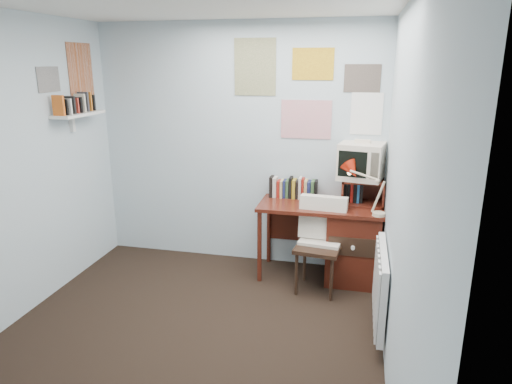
{
  "coord_description": "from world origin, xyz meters",
  "views": [
    {
      "loc": [
        1.23,
        -2.79,
        2.1
      ],
      "look_at": [
        0.38,
        0.91,
        1.02
      ],
      "focal_mm": 32.0,
      "sensor_mm": 36.0,
      "label": 1
    }
  ],
  "objects_px": {
    "crt_tv": "(362,159)",
    "wall_shelf": "(78,114)",
    "desk_chair": "(318,248)",
    "tv_riser": "(363,192)",
    "radiator": "(381,286)",
    "desk": "(347,241)",
    "desk_lamp": "(380,193)"
  },
  "relations": [
    {
      "from": "desk",
      "to": "radiator",
      "type": "bearing_deg",
      "value": -72.76
    },
    {
      "from": "desk",
      "to": "tv_riser",
      "type": "relative_size",
      "value": 3.0
    },
    {
      "from": "tv_riser",
      "to": "radiator",
      "type": "xyz_separation_m",
      "value": [
        0.17,
        -1.04,
        -0.47
      ]
    },
    {
      "from": "desk_lamp",
      "to": "crt_tv",
      "type": "relative_size",
      "value": 1.04
    },
    {
      "from": "desk",
      "to": "radiator",
      "type": "distance_m",
      "value": 0.97
    },
    {
      "from": "crt_tv",
      "to": "desk_lamp",
      "type": "bearing_deg",
      "value": -52.26
    },
    {
      "from": "desk_lamp",
      "to": "desk_chair",
      "type": "bearing_deg",
      "value": 169.46
    },
    {
      "from": "desk_chair",
      "to": "desk_lamp",
      "type": "bearing_deg",
      "value": 16.56
    },
    {
      "from": "desk",
      "to": "desk_lamp",
      "type": "height_order",
      "value": "desk_lamp"
    },
    {
      "from": "crt_tv",
      "to": "wall_shelf",
      "type": "relative_size",
      "value": 0.65
    },
    {
      "from": "tv_riser",
      "to": "wall_shelf",
      "type": "xyz_separation_m",
      "value": [
        -2.69,
        -0.49,
        0.74
      ]
    },
    {
      "from": "desk_lamp",
      "to": "wall_shelf",
      "type": "bearing_deg",
      "value": 163.46
    },
    {
      "from": "desk_chair",
      "to": "radiator",
      "type": "height_order",
      "value": "desk_chair"
    },
    {
      "from": "radiator",
      "to": "wall_shelf",
      "type": "height_order",
      "value": "wall_shelf"
    },
    {
      "from": "desk_lamp",
      "to": "desk",
      "type": "bearing_deg",
      "value": 120.96
    },
    {
      "from": "tv_riser",
      "to": "wall_shelf",
      "type": "bearing_deg",
      "value": -169.68
    },
    {
      "from": "tv_riser",
      "to": "desk_chair",
      "type": "bearing_deg",
      "value": -132.02
    },
    {
      "from": "desk_lamp",
      "to": "radiator",
      "type": "distance_m",
      "value": 0.9
    },
    {
      "from": "wall_shelf",
      "to": "desk_chair",
      "type": "bearing_deg",
      "value": 1.85
    },
    {
      "from": "tv_riser",
      "to": "desk_lamp",
      "type": "bearing_deg",
      "value": -65.56
    },
    {
      "from": "desk_chair",
      "to": "tv_riser",
      "type": "xyz_separation_m",
      "value": [
        0.37,
        0.42,
        0.45
      ]
    },
    {
      "from": "wall_shelf",
      "to": "crt_tv",
      "type": "bearing_deg",
      "value": 10.86
    },
    {
      "from": "desk",
      "to": "desk_lamp",
      "type": "xyz_separation_m",
      "value": [
        0.27,
        -0.22,
        0.57
      ]
    },
    {
      "from": "desk",
      "to": "crt_tv",
      "type": "relative_size",
      "value": 2.97
    },
    {
      "from": "crt_tv",
      "to": "radiator",
      "type": "distance_m",
      "value": 1.33
    },
    {
      "from": "desk",
      "to": "tv_riser",
      "type": "height_order",
      "value": "tv_riser"
    },
    {
      "from": "desk_lamp",
      "to": "tv_riser",
      "type": "xyz_separation_m",
      "value": [
        -0.15,
        0.33,
        -0.09
      ]
    },
    {
      "from": "desk_lamp",
      "to": "wall_shelf",
      "type": "height_order",
      "value": "wall_shelf"
    },
    {
      "from": "crt_tv",
      "to": "radiator",
      "type": "bearing_deg",
      "value": -68.83
    },
    {
      "from": "crt_tv",
      "to": "desk_chair",
      "type": "bearing_deg",
      "value": -117.83
    },
    {
      "from": "desk",
      "to": "desk_lamp",
      "type": "bearing_deg",
      "value": -39.28
    },
    {
      "from": "radiator",
      "to": "desk_chair",
      "type": "bearing_deg",
      "value": 131.03
    }
  ]
}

